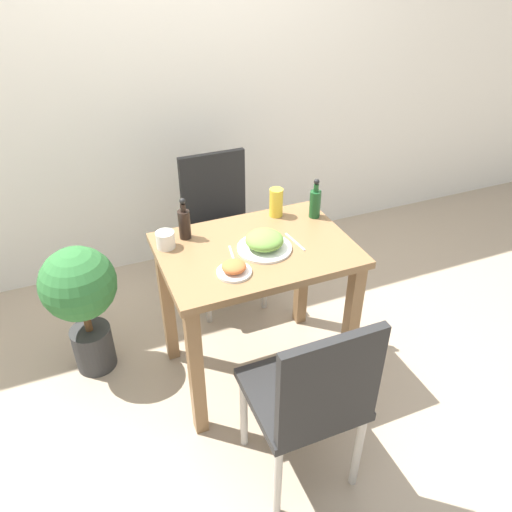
{
  "coord_description": "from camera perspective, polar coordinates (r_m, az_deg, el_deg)",
  "views": [
    {
      "loc": [
        -0.73,
        -1.77,
        2.01
      ],
      "look_at": [
        0.0,
        0.0,
        0.73
      ],
      "focal_mm": 35.0,
      "sensor_mm": 36.0,
      "label": 1
    }
  ],
  "objects": [
    {
      "name": "food_plate",
      "position": [
        2.24,
        0.97,
        1.62
      ],
      "size": [
        0.25,
        0.25,
        0.09
      ],
      "color": "white",
      "rests_on": "dining_table"
    },
    {
      "name": "chair_near",
      "position": [
        1.97,
        6.38,
        -15.65
      ],
      "size": [
        0.42,
        0.42,
        0.91
      ],
      "rotation": [
        0.0,
        0.0,
        3.14
      ],
      "color": "black",
      "rests_on": "ground_plane"
    },
    {
      "name": "juice_glass",
      "position": [
        2.5,
        2.32,
        6.13
      ],
      "size": [
        0.07,
        0.07,
        0.14
      ],
      "color": "gold",
      "rests_on": "dining_table"
    },
    {
      "name": "drink_cup",
      "position": [
        2.29,
        -10.31,
        1.83
      ],
      "size": [
        0.08,
        0.08,
        0.08
      ],
      "color": "silver",
      "rests_on": "dining_table"
    },
    {
      "name": "side_plate",
      "position": [
        2.1,
        -2.52,
        -1.43
      ],
      "size": [
        0.15,
        0.15,
        0.06
      ],
      "color": "white",
      "rests_on": "dining_table"
    },
    {
      "name": "potted_plant_left",
      "position": [
        2.62,
        -19.37,
        -4.31
      ],
      "size": [
        0.37,
        0.37,
        0.74
      ],
      "color": "#333333",
      "rests_on": "ground_plane"
    },
    {
      "name": "sauce_bottle",
      "position": [
        2.5,
        6.77,
        6.1
      ],
      "size": [
        0.06,
        0.06,
        0.21
      ],
      "color": "#194C23",
      "rests_on": "dining_table"
    },
    {
      "name": "spoon_utensil",
      "position": [
        2.32,
        4.47,
        1.64
      ],
      "size": [
        0.03,
        0.17,
        0.0
      ],
      "rotation": [
        0.0,
        0.0,
        1.68
      ],
      "color": "silver",
      "rests_on": "dining_table"
    },
    {
      "name": "condiment_bottle",
      "position": [
        2.33,
        -8.19,
        3.78
      ],
      "size": [
        0.06,
        0.06,
        0.21
      ],
      "color": "black",
      "rests_on": "dining_table"
    },
    {
      "name": "dining_table",
      "position": [
        2.36,
        0.0,
        -2.1
      ],
      "size": [
        0.88,
        0.62,
        0.78
      ],
      "color": "olive",
      "rests_on": "ground_plane"
    },
    {
      "name": "ground_plane",
      "position": [
        2.78,
        0.0,
        -12.57
      ],
      "size": [
        16.0,
        16.0,
        0.0
      ],
      "primitive_type": "plane",
      "color": "tan"
    },
    {
      "name": "chair_far",
      "position": [
        3.0,
        -4.1,
        3.93
      ],
      "size": [
        0.42,
        0.42,
        0.91
      ],
      "color": "black",
      "rests_on": "ground_plane"
    },
    {
      "name": "fork_utensil",
      "position": [
        2.21,
        -2.71,
        0.02
      ],
      "size": [
        0.04,
        0.16,
        0.0
      ],
      "rotation": [
        0.0,
        0.0,
        1.4
      ],
      "color": "silver",
      "rests_on": "dining_table"
    },
    {
      "name": "wall_back",
      "position": [
        3.21,
        -9.27,
        20.63
      ],
      "size": [
        8.0,
        0.05,
        2.6
      ],
      "color": "white",
      "rests_on": "ground_plane"
    }
  ]
}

